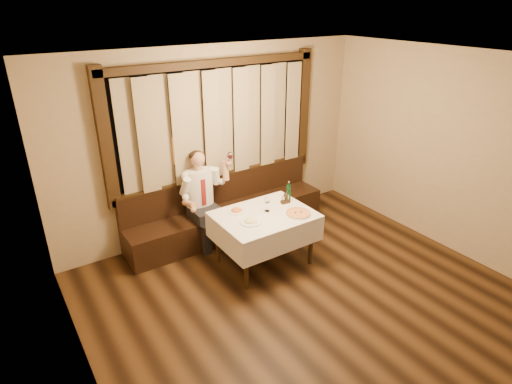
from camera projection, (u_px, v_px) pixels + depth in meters
room at (301, 180)px, 4.79m from camera, size 5.01×6.01×2.81m
banquette at (227, 214)px, 6.62m from camera, size 3.20×0.61×0.94m
dining_table at (264, 221)px, 5.70m from camera, size 1.27×0.97×0.76m
pizza at (298, 213)px, 5.64m from camera, size 0.35×0.35×0.04m
pasta_red at (237, 209)px, 5.71m from camera, size 0.24×0.24×0.08m
pasta_cream at (251, 220)px, 5.43m from camera, size 0.28×0.28×0.10m
green_bottle at (289, 192)px, 6.00m from camera, size 0.06×0.06×0.28m
table_wine_glass at (267, 201)px, 5.67m from camera, size 0.08×0.08×0.20m
cruet_caddy at (285, 200)px, 5.94m from camera, size 0.13×0.07×0.14m
seated_man at (202, 192)px, 6.12m from camera, size 0.78×0.59×1.42m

